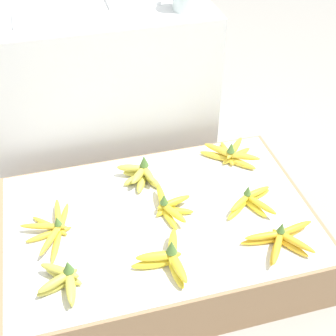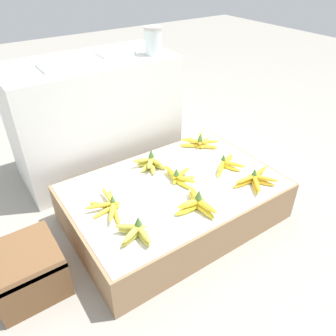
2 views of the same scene
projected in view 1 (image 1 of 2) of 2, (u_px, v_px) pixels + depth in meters
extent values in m
plane|color=gray|center=(160.00, 258.00, 1.90)|extent=(10.00, 10.00, 0.00)
cube|color=#997551|center=(159.00, 239.00, 1.82)|extent=(1.16, 0.77, 0.24)
cube|color=silver|center=(159.00, 217.00, 1.75)|extent=(1.12, 0.75, 0.00)
cube|color=white|center=(95.00, 88.00, 2.19)|extent=(1.05, 0.53, 0.76)
ellipsoid|color=gold|center=(64.00, 276.00, 1.52)|extent=(0.13, 0.11, 0.03)
ellipsoid|color=gold|center=(58.00, 286.00, 1.49)|extent=(0.14, 0.07, 0.03)
ellipsoid|color=gold|center=(71.00, 288.00, 1.48)|extent=(0.04, 0.14, 0.03)
ellipsoid|color=gold|center=(60.00, 270.00, 1.50)|extent=(0.13, 0.11, 0.03)
ellipsoid|color=gold|center=(58.00, 280.00, 1.47)|extent=(0.14, 0.08, 0.03)
ellipsoid|color=gold|center=(70.00, 285.00, 1.46)|extent=(0.04, 0.14, 0.03)
cone|color=#4C7533|center=(68.00, 266.00, 1.47)|extent=(0.04, 0.04, 0.05)
ellipsoid|color=yellow|center=(172.00, 251.00, 1.60)|extent=(0.07, 0.16, 0.03)
ellipsoid|color=yellow|center=(154.00, 263.00, 1.56)|extent=(0.16, 0.04, 0.03)
ellipsoid|color=yellow|center=(175.00, 270.00, 1.53)|extent=(0.04, 0.15, 0.03)
ellipsoid|color=yellow|center=(172.00, 246.00, 1.57)|extent=(0.08, 0.16, 0.03)
ellipsoid|color=yellow|center=(159.00, 256.00, 1.54)|extent=(0.16, 0.05, 0.03)
ellipsoid|color=yellow|center=(177.00, 265.00, 1.51)|extent=(0.05, 0.16, 0.03)
cone|color=#4C7533|center=(172.00, 247.00, 1.52)|extent=(0.04, 0.04, 0.05)
ellipsoid|color=gold|center=(263.00, 241.00, 1.64)|extent=(0.17, 0.04, 0.03)
ellipsoid|color=gold|center=(276.00, 248.00, 1.61)|extent=(0.12, 0.15, 0.03)
ellipsoid|color=gold|center=(288.00, 244.00, 1.63)|extent=(0.11, 0.15, 0.03)
ellipsoid|color=gold|center=(290.00, 233.00, 1.66)|extent=(0.17, 0.07, 0.03)
ellipsoid|color=gold|center=(268.00, 235.00, 1.62)|extent=(0.17, 0.04, 0.03)
ellipsoid|color=gold|center=(277.00, 246.00, 1.58)|extent=(0.11, 0.15, 0.03)
ellipsoid|color=gold|center=(293.00, 241.00, 1.60)|extent=(0.12, 0.15, 0.03)
ellipsoid|color=gold|center=(293.00, 229.00, 1.65)|extent=(0.17, 0.06, 0.03)
cone|color=#4C7533|center=(282.00, 227.00, 1.61)|extent=(0.03, 0.03, 0.04)
ellipsoid|color=gold|center=(63.00, 219.00, 1.72)|extent=(0.07, 0.17, 0.02)
ellipsoid|color=gold|center=(50.00, 226.00, 1.69)|extent=(0.13, 0.14, 0.02)
ellipsoid|color=gold|center=(49.00, 234.00, 1.66)|extent=(0.17, 0.05, 0.02)
ellipsoid|color=gold|center=(57.00, 244.00, 1.63)|extent=(0.07, 0.17, 0.02)
ellipsoid|color=gold|center=(58.00, 215.00, 1.70)|extent=(0.03, 0.17, 0.02)
ellipsoid|color=gold|center=(43.00, 226.00, 1.66)|extent=(0.17, 0.07, 0.02)
ellipsoid|color=gold|center=(51.00, 238.00, 1.62)|extent=(0.11, 0.15, 0.02)
cone|color=#4C7533|center=(57.00, 221.00, 1.64)|extent=(0.03, 0.03, 0.04)
ellipsoid|color=yellow|center=(169.00, 217.00, 1.72)|extent=(0.05, 0.14, 0.03)
ellipsoid|color=yellow|center=(175.00, 211.00, 1.75)|extent=(0.14, 0.07, 0.03)
ellipsoid|color=yellow|center=(170.00, 207.00, 1.77)|extent=(0.13, 0.09, 0.03)
ellipsoid|color=yellow|center=(163.00, 204.00, 1.78)|extent=(0.04, 0.14, 0.03)
ellipsoid|color=yellow|center=(173.00, 212.00, 1.71)|extent=(0.09, 0.13, 0.03)
ellipsoid|color=yellow|center=(174.00, 202.00, 1.75)|extent=(0.14, 0.06, 0.03)
ellipsoid|color=yellow|center=(162.00, 197.00, 1.77)|extent=(0.03, 0.14, 0.03)
cone|color=#4C7533|center=(164.00, 199.00, 1.71)|extent=(0.03, 0.03, 0.04)
ellipsoid|color=yellow|center=(237.00, 210.00, 1.75)|extent=(0.12, 0.10, 0.02)
ellipsoid|color=yellow|center=(254.00, 207.00, 1.77)|extent=(0.07, 0.13, 0.02)
ellipsoid|color=yellow|center=(257.00, 196.00, 1.81)|extent=(0.13, 0.06, 0.02)
ellipsoid|color=yellow|center=(241.00, 202.00, 1.75)|extent=(0.12, 0.09, 0.02)
ellipsoid|color=yellow|center=(262.00, 205.00, 1.74)|extent=(0.09, 0.13, 0.02)
ellipsoid|color=yellow|center=(256.00, 193.00, 1.79)|extent=(0.13, 0.06, 0.02)
cone|color=#4C7533|center=(248.00, 190.00, 1.76)|extent=(0.03, 0.03, 0.04)
ellipsoid|color=gold|center=(136.00, 174.00, 1.91)|extent=(0.11, 0.07, 0.03)
ellipsoid|color=gold|center=(135.00, 179.00, 1.89)|extent=(0.11, 0.07, 0.03)
ellipsoid|color=gold|center=(141.00, 183.00, 1.87)|extent=(0.07, 0.11, 0.03)
ellipsoid|color=gold|center=(152.00, 181.00, 1.88)|extent=(0.07, 0.11, 0.03)
ellipsoid|color=gold|center=(130.00, 168.00, 1.89)|extent=(0.11, 0.06, 0.03)
ellipsoid|color=gold|center=(139.00, 175.00, 1.86)|extent=(0.09, 0.10, 0.03)
ellipsoid|color=gold|center=(148.00, 173.00, 1.87)|extent=(0.05, 0.11, 0.03)
cone|color=#4C7533|center=(144.00, 161.00, 1.86)|extent=(0.04, 0.04, 0.05)
ellipsoid|color=gold|center=(238.00, 162.00, 1.97)|extent=(0.13, 0.14, 0.03)
ellipsoid|color=gold|center=(237.00, 156.00, 2.00)|extent=(0.16, 0.10, 0.03)
ellipsoid|color=gold|center=(227.00, 153.00, 2.02)|extent=(0.04, 0.17, 0.03)
ellipsoid|color=gold|center=(218.00, 156.00, 2.00)|extent=(0.15, 0.12, 0.03)
ellipsoid|color=gold|center=(240.00, 156.00, 1.96)|extent=(0.16, 0.11, 0.03)
ellipsoid|color=gold|center=(235.00, 148.00, 2.00)|extent=(0.13, 0.14, 0.03)
ellipsoid|color=gold|center=(221.00, 151.00, 1.99)|extent=(0.13, 0.14, 0.03)
cone|color=#4C7533|center=(231.00, 147.00, 1.94)|extent=(0.03, 0.03, 0.05)
cube|color=white|center=(48.00, 14.00, 1.87)|extent=(0.27, 0.22, 0.02)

